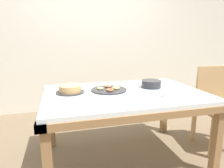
% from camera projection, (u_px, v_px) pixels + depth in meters
% --- Properties ---
extents(ground_plane, '(12.00, 12.00, 0.00)m').
position_uv_depth(ground_plane, '(123.00, 158.00, 2.15)').
color(ground_plane, '#7A664C').
extents(wall_back, '(8.00, 0.10, 2.60)m').
position_uv_depth(wall_back, '(93.00, 36.00, 3.52)').
color(wall_back, silver).
rests_on(wall_back, ground).
extents(dining_table, '(1.60, 1.06, 0.73)m').
position_uv_depth(dining_table, '(124.00, 100.00, 2.00)').
color(dining_table, silver).
rests_on(dining_table, ground).
extents(chair, '(0.48, 0.48, 0.94)m').
position_uv_depth(chair, '(217.00, 103.00, 2.31)').
color(chair, tan).
rests_on(chair, ground).
extents(cake_chocolate_round, '(0.28, 0.28, 0.08)m').
position_uv_depth(cake_chocolate_round, '(70.00, 89.00, 1.95)').
color(cake_chocolate_round, '#333338').
rests_on(cake_chocolate_round, dining_table).
extents(pastry_platter, '(0.36, 0.36, 0.04)m').
position_uv_depth(pastry_platter, '(109.00, 89.00, 2.04)').
color(pastry_platter, '#333338').
rests_on(pastry_platter, dining_table).
extents(plate_stack, '(0.21, 0.21, 0.08)m').
position_uv_depth(plate_stack, '(151.00, 84.00, 2.17)').
color(plate_stack, '#333338').
rests_on(plate_stack, dining_table).
extents(tealight_right_edge, '(0.04, 0.04, 0.04)m').
position_uv_depth(tealight_right_edge, '(163.00, 96.00, 1.82)').
color(tealight_right_edge, silver).
rests_on(tealight_right_edge, dining_table).
extents(tealight_centre, '(0.04, 0.04, 0.04)m').
position_uv_depth(tealight_centre, '(67.00, 99.00, 1.72)').
color(tealight_centre, silver).
rests_on(tealight_centre, dining_table).
extents(tealight_near_front, '(0.04, 0.04, 0.04)m').
position_uv_depth(tealight_near_front, '(175.00, 89.00, 2.09)').
color(tealight_near_front, silver).
rests_on(tealight_near_front, dining_table).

